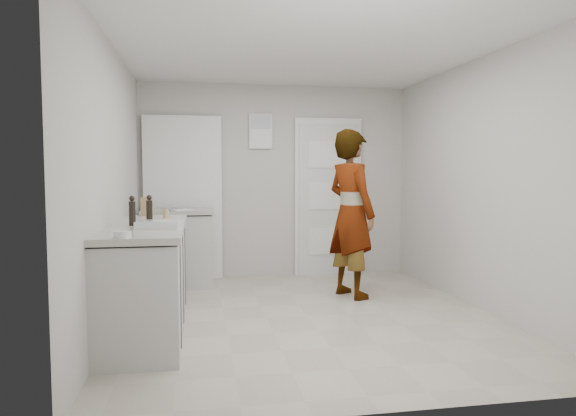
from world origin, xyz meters
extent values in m
plane|color=#B0A593|center=(0.00, 0.00, 0.00)|extent=(4.00, 4.00, 0.00)
plane|color=#BCB9B2|center=(0.00, 2.00, 1.25)|extent=(3.50, 0.00, 3.50)
plane|color=#BCB9B2|center=(0.00, -2.00, 1.25)|extent=(3.50, 0.00, 3.50)
plane|color=#BCB9B2|center=(-1.75, 0.00, 1.25)|extent=(0.00, 4.00, 4.00)
plane|color=#BCB9B2|center=(1.75, 0.00, 1.25)|extent=(0.00, 4.00, 4.00)
plane|color=silver|center=(0.00, 0.00, 2.50)|extent=(4.00, 4.00, 0.00)
cube|color=silver|center=(0.70, 1.93, 1.00)|extent=(0.80, 0.05, 2.00)
cube|color=white|center=(0.70, 1.96, 1.03)|extent=(0.90, 0.04, 2.10)
sphere|color=tan|center=(1.03, 1.88, 0.95)|extent=(0.07, 0.07, 0.07)
cube|color=white|center=(-0.20, 1.97, 1.90)|extent=(0.30, 0.02, 0.45)
cube|color=black|center=(-1.20, 1.97, 1.02)|extent=(0.90, 0.05, 2.04)
cube|color=white|center=(-1.20, 1.94, 1.03)|extent=(0.98, 0.02, 2.10)
cube|color=beige|center=(-1.45, -0.20, 0.43)|extent=(0.60, 1.90, 0.86)
cube|color=black|center=(-1.45, -0.20, 0.04)|extent=(0.56, 1.86, 0.08)
cube|color=#AFABA0|center=(-1.45, -0.20, 0.90)|extent=(0.64, 1.96, 0.05)
cube|color=beige|center=(-1.25, 1.55, 0.43)|extent=(0.80, 0.55, 0.86)
cube|color=black|center=(-1.25, 1.55, 0.04)|extent=(0.75, 0.54, 0.08)
cube|color=#AFABA0|center=(-1.25, 1.55, 0.90)|extent=(0.84, 0.61, 0.05)
imported|color=silver|center=(0.64, 0.70, 0.92)|extent=(0.67, 0.79, 1.83)
cube|color=#AB7E55|center=(-1.53, 0.70, 1.02)|extent=(0.12, 0.07, 0.19)
cylinder|color=tan|center=(-1.32, 0.38, 0.97)|extent=(0.06, 0.06, 0.09)
cylinder|color=black|center=(-1.46, 0.24, 1.02)|extent=(0.06, 0.06, 0.18)
sphere|color=black|center=(-1.46, 0.24, 1.13)|extent=(0.05, 0.05, 0.05)
cylinder|color=black|center=(-1.55, -0.29, 1.03)|extent=(0.06, 0.06, 0.20)
sphere|color=black|center=(-1.55, -0.29, 1.15)|extent=(0.05, 0.05, 0.05)
cube|color=silver|center=(-1.32, -0.53, 0.95)|extent=(0.36, 0.28, 0.06)
cube|color=white|center=(-1.32, -0.53, 0.95)|extent=(0.32, 0.24, 0.04)
cylinder|color=silver|center=(-1.52, -1.10, 0.95)|extent=(0.12, 0.12, 0.05)
sphere|color=white|center=(-1.54, -1.11, 0.95)|extent=(0.04, 0.04, 0.04)
sphere|color=white|center=(-1.50, -1.09, 0.95)|extent=(0.04, 0.04, 0.04)
cube|color=white|center=(-1.24, 1.45, 0.93)|extent=(0.35, 0.36, 0.01)
camera|label=1|loc=(-1.01, -4.69, 1.37)|focal=32.00mm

